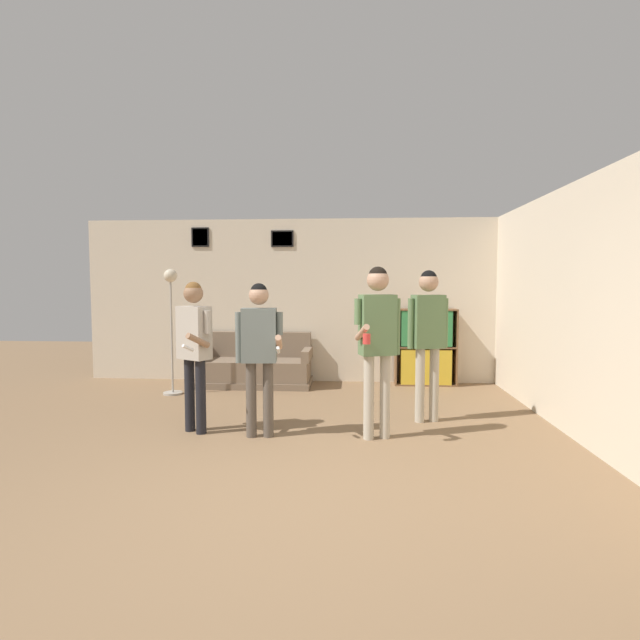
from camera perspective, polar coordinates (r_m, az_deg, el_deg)
ground_plane at (r=3.95m, az=-4.07°, el=-20.20°), size 20.00×20.00×0.00m
wall_back at (r=8.31m, az=0.40°, el=2.25°), size 8.01×0.08×2.70m
wall_right at (r=6.35m, az=25.42°, el=1.25°), size 0.06×7.09×2.70m
couch at (r=8.13m, az=-7.36°, el=-5.42°), size 1.79×0.80×0.83m
bookshelf at (r=8.21m, az=11.96°, el=-3.05°), size 0.98×0.30×1.23m
floor_lamp at (r=7.61m, az=-16.65°, el=1.16°), size 0.28×0.28×1.84m
person_player_foreground_left at (r=5.58m, az=-14.21°, el=-2.31°), size 0.44×0.59×1.65m
person_player_foreground_center at (r=5.29m, az=-6.96°, el=-2.69°), size 0.52×0.43×1.63m
person_watcher_holding_cup at (r=5.21m, az=6.59°, el=-1.39°), size 0.48×0.53×1.81m
person_spectator_near_bookshelf at (r=5.96m, az=12.23°, el=-0.92°), size 0.48×0.29×1.79m
drinking_cup at (r=8.18m, az=13.37°, el=1.65°), size 0.08×0.08×0.12m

